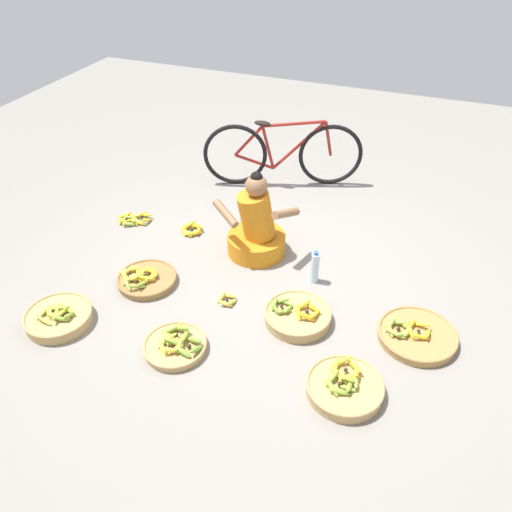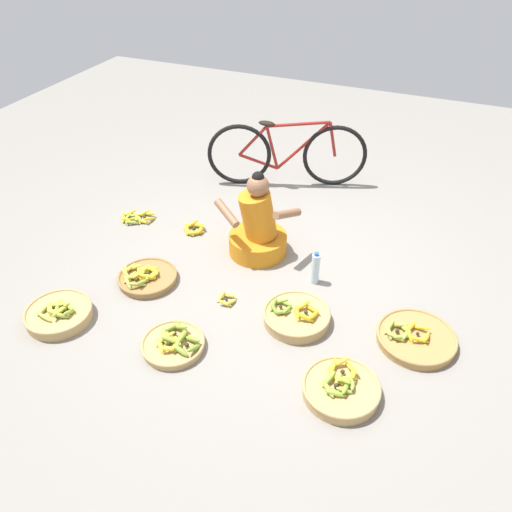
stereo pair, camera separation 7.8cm
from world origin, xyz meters
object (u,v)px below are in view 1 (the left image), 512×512
vendor_woman_front (256,228)px  banana_basket_near_vendor (146,279)px  banana_basket_front_right (417,335)px  banana_basket_back_center (58,317)px  loose_bananas_mid_right (227,300)px  loose_bananas_front_center (133,219)px  water_bottle (315,268)px  bicycle_leaning (283,154)px  banana_basket_back_right (345,387)px  banana_basket_mid_left (175,345)px  loose_bananas_back_left (192,229)px  banana_basket_near_bicycle (298,315)px

vendor_woman_front → banana_basket_near_vendor: bearing=-133.2°
banana_basket_front_right → banana_basket_back_center: size_ratio=1.13×
loose_bananas_mid_right → banana_basket_back_center: bearing=-148.4°
loose_bananas_front_center → water_bottle: (1.92, -0.23, 0.11)m
bicycle_leaning → banana_basket_back_right: bearing=-62.6°
loose_bananas_front_center → banana_basket_back_center: bearing=-80.2°
banana_basket_front_right → banana_basket_mid_left: (-1.60, -0.74, 0.00)m
loose_bananas_front_center → water_bottle: bearing=-7.0°
bicycle_leaning → loose_bananas_back_left: bearing=-111.8°
banana_basket_back_right → banana_basket_mid_left: bearing=-176.8°
vendor_woman_front → banana_basket_mid_left: vendor_woman_front is taller
banana_basket_near_bicycle → banana_basket_near_vendor: size_ratio=1.03×
loose_bananas_back_left → bicycle_leaning: bearing=68.2°
loose_bananas_mid_right → water_bottle: bearing=41.8°
loose_bananas_back_left → vendor_woman_front: bearing=-6.4°
vendor_woman_front → banana_basket_near_bicycle: 0.97m
banana_basket_back_right → vendor_woman_front: bearing=131.6°
banana_basket_near_vendor → loose_bananas_mid_right: bearing=2.0°
banana_basket_back_right → loose_bananas_front_center: 2.75m
banana_basket_mid_left → loose_bananas_front_center: 1.81m
banana_basket_front_right → loose_bananas_front_center: size_ratio=1.67×
bicycle_leaning → loose_bananas_mid_right: bearing=-83.4°
banana_basket_near_bicycle → banana_basket_near_vendor: bearing=-178.8°
banana_basket_near_bicycle → banana_basket_back_center: (-1.69, -0.68, 0.00)m
banana_basket_front_right → vendor_woman_front: bearing=158.6°
banana_basket_near_bicycle → banana_basket_back_right: (0.49, -0.53, -0.00)m
bicycle_leaning → banana_basket_back_right: (1.32, -2.55, -0.30)m
water_bottle → vendor_woman_front: bearing=160.8°
vendor_woman_front → loose_bananas_front_center: bearing=178.9°
banana_basket_front_right → water_bottle: size_ratio=1.92×
vendor_woman_front → loose_bananas_mid_right: (0.03, -0.72, -0.23)m
banana_basket_back_center → loose_bananas_front_center: 1.45m
banana_basket_near_vendor → banana_basket_mid_left: 0.82m
bicycle_leaning → banana_basket_back_center: size_ratio=3.14×
loose_bananas_mid_right → water_bottle: water_bottle is taller
vendor_woman_front → banana_basket_near_vendor: vendor_woman_front is taller
banana_basket_near_bicycle → banana_basket_near_vendor: banana_basket_near_bicycle is taller
banana_basket_near_bicycle → loose_bananas_back_left: size_ratio=2.16×
banana_basket_near_bicycle → banana_basket_back_right: size_ratio=1.00×
banana_basket_back_center → loose_bananas_back_left: (0.38, 1.48, -0.03)m
loose_bananas_back_left → water_bottle: water_bottle is taller
water_bottle → banana_basket_mid_left: bearing=-122.6°
banana_basket_back_right → banana_basket_front_right: bearing=60.3°
banana_basket_near_bicycle → loose_bananas_front_center: 2.07m
banana_basket_back_center → loose_bananas_front_center: (-0.25, 1.42, -0.03)m
banana_basket_near_vendor → banana_basket_back_right: size_ratio=0.96×
vendor_woman_front → bicycle_leaning: size_ratio=0.50×
loose_bananas_back_left → loose_bananas_front_center: size_ratio=0.69×
vendor_woman_front → loose_bananas_mid_right: vendor_woman_front is taller
loose_bananas_back_left → banana_basket_back_right: bearing=-36.4°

